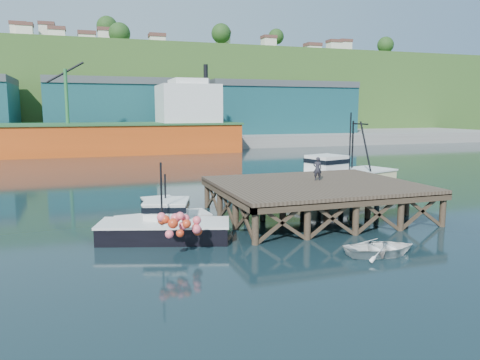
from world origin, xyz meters
name	(u,v)px	position (x,y,z in m)	size (l,w,h in m)	color
ground	(231,223)	(0.00, 0.00, 0.00)	(300.00, 300.00, 0.00)	black
wharf	(316,186)	(5.50, -0.19, 1.94)	(12.00, 10.00, 2.62)	brown
far_quay	(125,138)	(0.00, 70.00, 1.00)	(160.00, 40.00, 2.00)	gray
warehouse_mid	(126,111)	(0.00, 65.00, 6.50)	(28.00, 16.00, 9.00)	#1A5558
warehouse_right	(274,110)	(30.00, 65.00, 6.50)	(30.00, 16.00, 9.00)	#1A5558
cargo_ship	(79,132)	(-8.46, 48.00, 3.31)	(55.50, 10.00, 13.75)	#DA4D14
hillside	(113,93)	(0.00, 100.00, 11.00)	(220.00, 50.00, 22.00)	#2D511E
boat_navy	(162,218)	(-4.04, -0.14, 0.64)	(5.28, 3.02, 3.20)	#0D1832
boat_black	(165,225)	(-4.26, -2.26, 0.75)	(7.02, 5.82, 4.08)	black
trawler	(342,175)	(11.93, 7.49, 1.32)	(10.14, 6.05, 6.40)	beige
dinghy	(381,248)	(4.64, -8.15, 0.35)	(2.39, 3.35, 0.69)	white
dockworker	(317,169)	(6.11, 0.85, 2.88)	(0.55, 0.36, 1.51)	black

